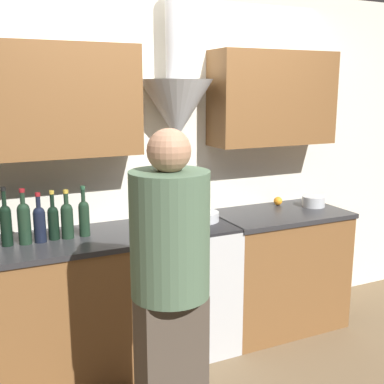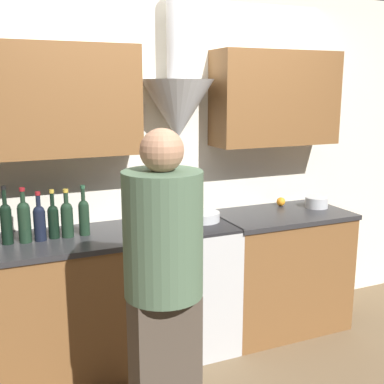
{
  "view_description": "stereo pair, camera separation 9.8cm",
  "coord_description": "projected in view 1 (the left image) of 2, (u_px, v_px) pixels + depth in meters",
  "views": [
    {
      "loc": [
        -1.35,
        -2.63,
        1.87
      ],
      "look_at": [
        0.0,
        0.25,
        1.19
      ],
      "focal_mm": 45.0,
      "sensor_mm": 36.0,
      "label": 1
    },
    {
      "loc": [
        -1.26,
        -2.67,
        1.87
      ],
      "look_at": [
        0.0,
        0.25,
        1.19
      ],
      "focal_mm": 45.0,
      "sensor_mm": 36.0,
      "label": 2
    }
  ],
  "objects": [
    {
      "name": "wine_bottle_8",
      "position": [
        67.0,
        218.0,
        3.05
      ],
      "size": [
        0.08,
        0.08,
        0.31
      ],
      "color": "black",
      "rests_on": "counter_left"
    },
    {
      "name": "counter_right",
      "position": [
        278.0,
        269.0,
        3.82
      ],
      "size": [
        1.02,
        0.62,
        0.94
      ],
      "color": "brown",
      "rests_on": "ground_plane"
    },
    {
      "name": "counter_left",
      "position": [
        48.0,
        312.0,
        3.09
      ],
      "size": [
        1.37,
        0.62,
        0.94
      ],
      "color": "brown",
      "rests_on": "ground_plane"
    },
    {
      "name": "orange_fruit",
      "position": [
        278.0,
        201.0,
        3.93
      ],
      "size": [
        0.07,
        0.07,
        0.07
      ],
      "color": "orange",
      "rests_on": "counter_right"
    },
    {
      "name": "wine_bottle_4",
      "position": [
        6.0,
        223.0,
        2.9
      ],
      "size": [
        0.07,
        0.07,
        0.36
      ],
      "color": "black",
      "rests_on": "counter_left"
    },
    {
      "name": "mixing_bowl",
      "position": [
        202.0,
        216.0,
        3.46
      ],
      "size": [
        0.25,
        0.25,
        0.07
      ],
      "color": "#B7BABC",
      "rests_on": "stove_range"
    },
    {
      "name": "person_foreground_left",
      "position": [
        170.0,
        290.0,
        2.3
      ],
      "size": [
        0.38,
        0.38,
        1.7
      ],
      "color": "#473D33",
      "rests_on": "ground_plane"
    },
    {
      "name": "wine_bottle_7",
      "position": [
        53.0,
        220.0,
        3.02
      ],
      "size": [
        0.07,
        0.07,
        0.32
      ],
      "color": "black",
      "rests_on": "counter_left"
    },
    {
      "name": "ground_plane",
      "position": [
        207.0,
        369.0,
        3.28
      ],
      "size": [
        12.0,
        12.0,
        0.0
      ],
      "primitive_type": "plane",
      "color": "brown"
    },
    {
      "name": "stock_pot",
      "position": [
        167.0,
        214.0,
        3.34
      ],
      "size": [
        0.21,
        0.21,
        0.16
      ],
      "color": "#B7BABC",
      "rests_on": "stove_range"
    },
    {
      "name": "wine_bottle_6",
      "position": [
        39.0,
        222.0,
        2.97
      ],
      "size": [
        0.07,
        0.07,
        0.31
      ],
      "color": "black",
      "rests_on": "counter_left"
    },
    {
      "name": "saucepan",
      "position": [
        313.0,
        201.0,
        3.89
      ],
      "size": [
        0.18,
        0.18,
        0.08
      ],
      "color": "#B7BABC",
      "rests_on": "counter_right"
    },
    {
      "name": "wine_bottle_9",
      "position": [
        84.0,
        216.0,
        3.09
      ],
      "size": [
        0.07,
        0.07,
        0.33
      ],
      "color": "black",
      "rests_on": "counter_left"
    },
    {
      "name": "wall_back",
      "position": [
        163.0,
        146.0,
        3.5
      ],
      "size": [
        8.4,
        0.52,
        2.6
      ],
      "color": "silver",
      "rests_on": "ground_plane"
    },
    {
      "name": "wine_bottle_5",
      "position": [
        24.0,
        221.0,
        2.93
      ],
      "size": [
        0.08,
        0.08,
        0.35
      ],
      "color": "black",
      "rests_on": "counter_left"
    },
    {
      "name": "stove_range",
      "position": [
        186.0,
        285.0,
        3.49
      ],
      "size": [
        0.61,
        0.6,
        0.94
      ],
      "color": "#B7BABC",
      "rests_on": "ground_plane"
    }
  ]
}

